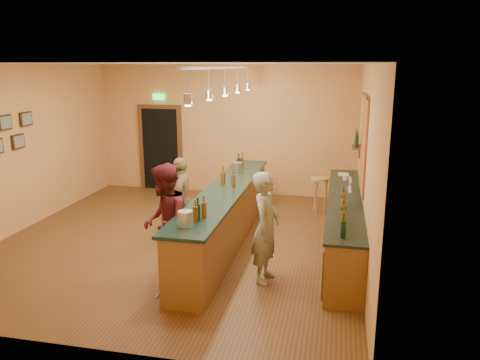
% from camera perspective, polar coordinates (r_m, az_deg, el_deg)
% --- Properties ---
extents(floor, '(7.00, 7.00, 0.00)m').
position_cam_1_polar(floor, '(8.88, -7.27, -7.24)').
color(floor, '#592E19').
rests_on(floor, ground).
extents(ceiling, '(6.50, 7.00, 0.02)m').
position_cam_1_polar(ceiling, '(8.29, -7.96, 13.87)').
color(ceiling, silver).
rests_on(ceiling, wall_back).
extents(wall_back, '(6.50, 0.02, 3.20)m').
position_cam_1_polar(wall_back, '(11.75, -1.90, 6.11)').
color(wall_back, tan).
rests_on(wall_back, floor).
extents(wall_front, '(6.50, 0.02, 3.20)m').
position_cam_1_polar(wall_front, '(5.37, -20.12, -4.10)').
color(wall_front, tan).
rests_on(wall_front, floor).
extents(wall_left, '(0.02, 7.00, 3.20)m').
position_cam_1_polar(wall_left, '(10.00, -25.48, 3.41)').
color(wall_left, tan).
rests_on(wall_left, floor).
extents(wall_right, '(0.02, 7.00, 3.20)m').
position_cam_1_polar(wall_right, '(7.97, 15.01, 1.96)').
color(wall_right, tan).
rests_on(wall_right, floor).
extents(doorway, '(1.15, 0.09, 2.48)m').
position_cam_1_polar(doorway, '(12.31, -9.63, 4.05)').
color(doorway, black).
rests_on(doorway, wall_back).
extents(tapestry, '(0.03, 1.40, 1.60)m').
position_cam_1_polar(tapestry, '(8.32, 14.85, 4.20)').
color(tapestry, maroon).
rests_on(tapestry, wall_right).
extents(bottle_shelf, '(0.17, 0.55, 0.54)m').
position_cam_1_polar(bottle_shelf, '(9.83, 14.07, 4.58)').
color(bottle_shelf, '#482B15').
rests_on(bottle_shelf, wall_right).
extents(back_counter, '(0.60, 4.55, 1.27)m').
position_cam_1_polar(back_counter, '(8.43, 12.57, -5.12)').
color(back_counter, brown).
rests_on(back_counter, floor).
extents(tasting_bar, '(0.73, 5.10, 1.38)m').
position_cam_1_polar(tasting_bar, '(8.44, -1.76, -3.91)').
color(tasting_bar, brown).
rests_on(tasting_bar, floor).
extents(pendant_track, '(0.11, 4.60, 0.50)m').
position_cam_1_polar(pendant_track, '(8.04, -1.87, 12.45)').
color(pendant_track, silver).
rests_on(pendant_track, ceiling).
extents(bartender, '(0.47, 0.66, 1.68)m').
position_cam_1_polar(bartender, '(6.95, 3.19, -5.80)').
color(bartender, gray).
rests_on(bartender, floor).
extents(customer_a, '(0.88, 1.01, 1.78)m').
position_cam_1_polar(customer_a, '(7.09, -9.12, -5.15)').
color(customer_a, '#59191E').
rests_on(customer_a, floor).
extents(customer_b, '(0.50, 0.96, 1.56)m').
position_cam_1_polar(customer_b, '(8.67, -7.13, -2.31)').
color(customer_b, '#997A51').
rests_on(customer_b, floor).
extents(bar_stool, '(0.39, 0.39, 0.80)m').
position_cam_1_polar(bar_stool, '(10.32, 9.67, -0.52)').
color(bar_stool, '#956843').
rests_on(bar_stool, floor).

